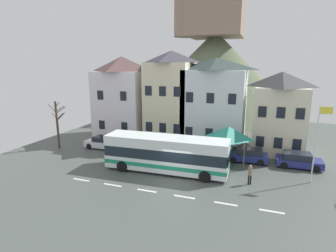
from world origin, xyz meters
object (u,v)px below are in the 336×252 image
at_px(townhouse_03, 279,112).
at_px(parked_car_00, 298,160).
at_px(parked_car_02, 104,142).
at_px(public_bench, 240,151).
at_px(flagpole, 317,139).
at_px(townhouse_00, 123,98).
at_px(transit_bus, 166,154).
at_px(townhouse_02, 215,103).
at_px(townhouse_01, 171,97).
at_px(pedestrian_00, 210,159).
at_px(parked_car_01, 248,155).
at_px(pedestrian_01, 250,173).
at_px(bus_shelter, 229,133).
at_px(hilltop_castle, 214,69).
at_px(bare_tree_00, 58,124).

height_order(townhouse_03, parked_car_00, townhouse_03).
xyz_separation_m(townhouse_03, parked_car_02, (-18.73, -5.55, -3.68)).
distance_m(townhouse_03, public_bench, 6.10).
height_order(public_bench, flagpole, flagpole).
distance_m(townhouse_00, transit_bus, 13.97).
distance_m(townhouse_00, townhouse_02, 11.99).
xyz_separation_m(townhouse_01, pedestrian_00, (6.47, -7.77, -4.63)).
relative_size(townhouse_03, public_bench, 5.59).
bearing_deg(parked_car_02, townhouse_00, -87.89).
distance_m(parked_car_01, flagpole, 6.97).
distance_m(townhouse_00, parked_car_02, 7.19).
bearing_deg(flagpole, parked_car_00, 101.66).
relative_size(townhouse_03, parked_car_02, 2.13).
xyz_separation_m(townhouse_03, transit_bus, (-9.59, -9.63, -2.75)).
bearing_deg(townhouse_00, pedestrian_01, -30.88).
relative_size(bus_shelter, parked_car_01, 0.91).
height_order(bus_shelter, public_bench, bus_shelter).
distance_m(townhouse_03, hilltop_castle, 25.33).
bearing_deg(parked_car_01, public_bench, -63.71).
bearing_deg(transit_bus, pedestrian_00, 28.45).
xyz_separation_m(bus_shelter, flagpole, (7.17, -2.60, 0.74)).
distance_m(townhouse_02, townhouse_03, 7.09).
height_order(bus_shelter, parked_car_01, bus_shelter).
height_order(townhouse_00, hilltop_castle, hilltop_castle).
bearing_deg(public_bench, townhouse_02, 137.50).
height_order(townhouse_02, transit_bus, townhouse_02).
xyz_separation_m(parked_car_02, pedestrian_01, (16.42, -4.44, 0.30)).
relative_size(townhouse_00, pedestrian_00, 6.67).
bearing_deg(pedestrian_01, flagpole, 22.78).
height_order(transit_bus, pedestrian_01, transit_bus).
bearing_deg(transit_bus, parked_car_01, 34.57).
bearing_deg(bus_shelter, townhouse_01, 144.19).
bearing_deg(townhouse_02, bus_shelter, -66.81).
distance_m(bus_shelter, pedestrian_01, 5.56).
bearing_deg(transit_bus, public_bench, 46.74).
distance_m(townhouse_00, pedestrian_00, 15.67).
xyz_separation_m(parked_car_00, pedestrian_00, (-7.78, -3.00, 0.23)).
bearing_deg(townhouse_03, townhouse_01, 178.88).
bearing_deg(hilltop_castle, flagpole, -65.68).
distance_m(townhouse_00, flagpole, 23.02).
relative_size(pedestrian_00, public_bench, 1.00).
height_order(transit_bus, public_bench, transit_bus).
height_order(townhouse_00, parked_car_01, townhouse_00).
bearing_deg(parked_car_02, pedestrian_00, 170.12).
relative_size(townhouse_00, hilltop_castle, 0.33).
bearing_deg(bare_tree_00, townhouse_03, 17.13).
bearing_deg(parked_car_01, bus_shelter, 20.41).
xyz_separation_m(transit_bus, pedestrian_01, (7.28, -0.37, -0.64)).
distance_m(parked_car_00, parked_car_01, 4.57).
xyz_separation_m(transit_bus, parked_car_02, (-9.14, 4.08, -0.94)).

